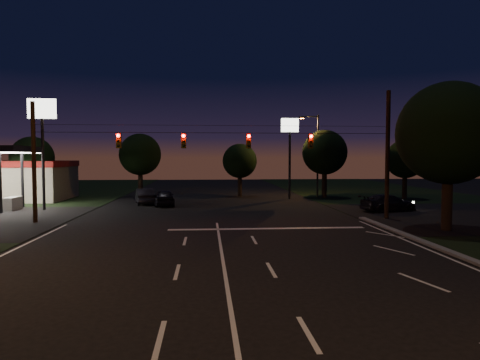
{
  "coord_description": "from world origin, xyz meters",
  "views": [
    {
      "loc": [
        -0.67,
        -14.1,
        4.32
      ],
      "look_at": [
        1.3,
        11.02,
        3.0
      ],
      "focal_mm": 32.0,
      "sensor_mm": 36.0,
      "label": 1
    }
  ],
  "objects": [
    {
      "name": "pole_sign_left_near",
      "position": [
        -14.0,
        22.0,
        6.98
      ],
      "size": [
        2.2,
        0.3,
        9.1
      ],
      "color": "black",
      "rests_on": "ground"
    },
    {
      "name": "tree_far_c",
      "position": [
        3.02,
        33.1,
        3.9
      ],
      "size": [
        3.8,
        3.8,
        5.86
      ],
      "color": "black",
      "rests_on": "ground"
    },
    {
      "name": "street_light_right_far",
      "position": [
        11.24,
        32.0,
        5.24
      ],
      "size": [
        2.2,
        0.35,
        9.0
      ],
      "color": "black",
      "rests_on": "ground"
    },
    {
      "name": "car_cross",
      "position": [
        13.85,
        18.96,
        0.69
      ],
      "size": [
        5.08,
        3.22,
        1.37
      ],
      "primitive_type": "imported",
      "rotation": [
        0.0,
        0.0,
        1.87
      ],
      "color": "black",
      "rests_on": "ground"
    },
    {
      "name": "tree_far_a",
      "position": [
        -17.98,
        30.12,
        4.26
      ],
      "size": [
        4.2,
        4.2,
        6.42
      ],
      "color": "black",
      "rests_on": "ground"
    },
    {
      "name": "tree_right_near",
      "position": [
        13.53,
        10.17,
        5.68
      ],
      "size": [
        6.0,
        6.0,
        8.76
      ],
      "color": "black",
      "rests_on": "ground"
    },
    {
      "name": "pole_sign_right",
      "position": [
        8.0,
        30.0,
        6.24
      ],
      "size": [
        1.8,
        0.3,
        8.4
      ],
      "color": "black",
      "rests_on": "ground"
    },
    {
      "name": "car_oncoming_a",
      "position": [
        -4.51,
        24.61,
        0.74
      ],
      "size": [
        2.39,
        4.54,
        1.47
      ],
      "primitive_type": "imported",
      "rotation": [
        0.0,
        0.0,
        3.3
      ],
      "color": "black",
      "rests_on": "ground"
    },
    {
      "name": "tree_far_b",
      "position": [
        -7.98,
        34.13,
        4.61
      ],
      "size": [
        4.6,
        4.6,
        6.98
      ],
      "color": "black",
      "rests_on": "ground"
    },
    {
      "name": "signal_span",
      "position": [
        -0.0,
        14.96,
        5.5
      ],
      "size": [
        24.0,
        0.4,
        1.56
      ],
      "color": "black",
      "rests_on": "ground"
    },
    {
      "name": "tree_far_d",
      "position": [
        12.02,
        31.13,
        4.83
      ],
      "size": [
        4.8,
        4.8,
        7.3
      ],
      "color": "black",
      "rests_on": "ground"
    },
    {
      "name": "stop_bar",
      "position": [
        3.0,
        11.5,
        0.01
      ],
      "size": [
        12.0,
        0.5,
        0.01
      ],
      "primitive_type": "cube",
      "color": "silver",
      "rests_on": "ground"
    },
    {
      "name": "car_oncoming_b",
      "position": [
        -6.42,
        26.2,
        0.73
      ],
      "size": [
        2.49,
        4.67,
        1.46
      ],
      "primitive_type": "imported",
      "rotation": [
        0.0,
        0.0,
        3.37
      ],
      "color": "black",
      "rests_on": "ground"
    },
    {
      "name": "utility_pole_right",
      "position": [
        12.0,
        15.0,
        0.0
      ],
      "size": [
        0.3,
        0.3,
        9.0
      ],
      "primitive_type": "cylinder",
      "color": "black",
      "rests_on": "ground"
    },
    {
      "name": "tree_far_e",
      "position": [
        20.02,
        29.11,
        4.11
      ],
      "size": [
        4.0,
        4.0,
        6.18
      ],
      "color": "black",
      "rests_on": "ground"
    },
    {
      "name": "ground",
      "position": [
        0.0,
        0.0,
        0.0
      ],
      "size": [
        140.0,
        140.0,
        0.0
      ],
      "primitive_type": "plane",
      "color": "black",
      "rests_on": "ground"
    },
    {
      "name": "utility_pole_left",
      "position": [
        -12.0,
        15.0,
        0.0
      ],
      "size": [
        0.28,
        0.28,
        8.0
      ],
      "primitive_type": "cylinder",
      "color": "black",
      "rests_on": "ground"
    }
  ]
}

